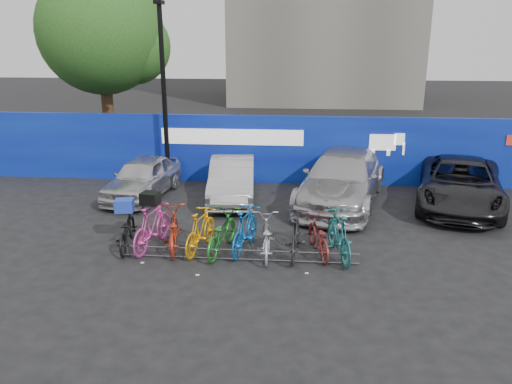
# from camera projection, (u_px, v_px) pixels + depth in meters

# --- Properties ---
(ground) EXTENTS (100.00, 100.00, 0.00)m
(ground) POSITION_uv_depth(u_px,v_px,m) (241.00, 250.00, 12.24)
(ground) COLOR black
(ground) RESTS_ON ground
(hoarding) EXTENTS (22.00, 0.18, 2.40)m
(hoarding) POSITION_uv_depth(u_px,v_px,m) (261.00, 149.00, 17.58)
(hoarding) COLOR #0A1596
(hoarding) RESTS_ON ground
(tree) EXTENTS (5.40, 5.20, 7.80)m
(tree) POSITION_uv_depth(u_px,v_px,m) (107.00, 35.00, 20.84)
(tree) COLOR #382314
(tree) RESTS_ON ground
(lamppost) EXTENTS (0.25, 0.50, 6.11)m
(lamppost) POSITION_uv_depth(u_px,v_px,m) (164.00, 91.00, 16.66)
(lamppost) COLOR black
(lamppost) RESTS_ON ground
(bike_rack) EXTENTS (5.60, 0.03, 0.30)m
(bike_rack) POSITION_uv_depth(u_px,v_px,m) (238.00, 255.00, 11.62)
(bike_rack) COLOR #595B60
(bike_rack) RESTS_ON ground
(car_0) EXTENTS (2.02, 3.98, 1.30)m
(car_0) POSITION_uv_depth(u_px,v_px,m) (143.00, 177.00, 16.15)
(car_0) COLOR #B5B4B9
(car_0) RESTS_ON ground
(car_1) EXTENTS (1.73, 4.07, 1.31)m
(car_1) POSITION_uv_depth(u_px,v_px,m) (232.00, 179.00, 15.93)
(car_1) COLOR #A6A6AB
(car_1) RESTS_ON ground
(car_2) EXTENTS (3.50, 5.87, 1.59)m
(car_2) POSITION_uv_depth(u_px,v_px,m) (342.00, 178.00, 15.48)
(car_2) COLOR #A9A8AD
(car_2) RESTS_ON ground
(car_3) EXTENTS (3.65, 5.61, 1.44)m
(car_3) POSITION_uv_depth(u_px,v_px,m) (460.00, 184.00, 15.23)
(car_3) COLOR black
(car_3) RESTS_ON ground
(bike_0) EXTENTS (0.90, 1.87, 0.94)m
(bike_0) POSITION_uv_depth(u_px,v_px,m) (126.00, 230.00, 12.28)
(bike_0) COLOR black
(bike_0) RESTS_ON ground
(bike_1) EXTENTS (0.90, 1.96, 1.14)m
(bike_1) POSITION_uv_depth(u_px,v_px,m) (152.00, 226.00, 12.22)
(bike_1) COLOR #D93A9C
(bike_1) RESTS_ON ground
(bike_2) EXTENTS (1.04, 1.98, 0.99)m
(bike_2) POSITION_uv_depth(u_px,v_px,m) (173.00, 230.00, 12.22)
(bike_2) COLOR #B72913
(bike_2) RESTS_ON ground
(bike_3) EXTENTS (0.86, 1.80, 1.04)m
(bike_3) POSITION_uv_depth(u_px,v_px,m) (201.00, 231.00, 12.09)
(bike_3) COLOR #FFA703
(bike_3) RESTS_ON ground
(bike_4) EXTENTS (1.00, 1.98, 0.99)m
(bike_4) POSITION_uv_depth(u_px,v_px,m) (221.00, 233.00, 12.01)
(bike_4) COLOR #1E6F22
(bike_4) RESTS_ON ground
(bike_5) EXTENTS (0.90, 1.90, 1.10)m
(bike_5) POSITION_uv_depth(u_px,v_px,m) (245.00, 230.00, 12.06)
(bike_5) COLOR #0E5CB8
(bike_5) RESTS_ON ground
(bike_6) EXTENTS (0.76, 1.84, 0.94)m
(bike_6) POSITION_uv_depth(u_px,v_px,m) (266.00, 237.00, 11.85)
(bike_6) COLOR #ABACB3
(bike_6) RESTS_ON ground
(bike_7) EXTENTS (0.63, 1.84, 1.09)m
(bike_7) POSITION_uv_depth(u_px,v_px,m) (296.00, 234.00, 11.80)
(bike_7) COLOR black
(bike_7) RESTS_ON ground
(bike_8) EXTENTS (0.99, 1.83, 0.91)m
(bike_8) POSITION_uv_depth(u_px,v_px,m) (318.00, 237.00, 11.90)
(bike_8) COLOR maroon
(bike_8) RESTS_ON ground
(bike_9) EXTENTS (0.91, 1.97, 1.14)m
(bike_9) POSITION_uv_depth(u_px,v_px,m) (339.00, 235.00, 11.68)
(bike_9) COLOR #1B6667
(bike_9) RESTS_ON ground
(cargo_crate) EXTENTS (0.48, 0.39, 0.31)m
(cargo_crate) POSITION_uv_depth(u_px,v_px,m) (124.00, 206.00, 12.09)
(cargo_crate) COLOR #1F3AB8
(cargo_crate) RESTS_ON bike_0
(cargo_topcase) EXTENTS (0.47, 0.44, 0.30)m
(cargo_topcase) POSITION_uv_depth(u_px,v_px,m) (150.00, 198.00, 12.01)
(cargo_topcase) COLOR black
(cargo_topcase) RESTS_ON bike_1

